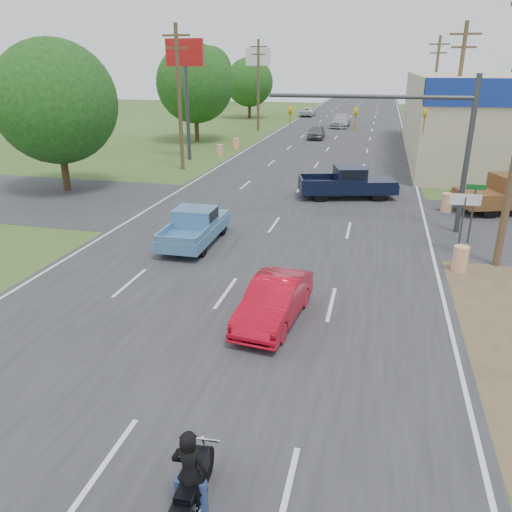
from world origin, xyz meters
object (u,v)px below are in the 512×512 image
(brown_pickup, at_px, (511,194))
(blue_pickup, at_px, (196,225))
(distant_car_white, at_px, (308,112))
(rider, at_px, (190,478))
(distant_car_silver, at_px, (340,121))
(motorcycle, at_px, (190,498))
(red_convertible, at_px, (274,302))
(distant_car_grey, at_px, (316,132))
(navy_pickup, at_px, (350,182))

(brown_pickup, bearing_deg, blue_pickup, 100.13)
(blue_pickup, xyz_separation_m, distant_car_white, (-3.62, 58.31, -0.15))
(rider, relative_size, blue_pickup, 0.36)
(rider, xyz_separation_m, blue_pickup, (-4.88, 13.47, -0.06))
(blue_pickup, bearing_deg, distant_car_silver, 86.15)
(motorcycle, xyz_separation_m, rider, (-0.00, 0.05, 0.38))
(red_convertible, relative_size, rider, 2.35)
(rider, xyz_separation_m, brown_pickup, (9.53, 22.10, 0.13))
(distant_car_grey, bearing_deg, motorcycle, -87.55)
(red_convertible, height_order, distant_car_white, red_convertible)
(red_convertible, xyz_separation_m, motorcycle, (0.09, -7.30, -0.18))
(rider, height_order, distant_car_white, rider)
(navy_pickup, height_order, distant_car_silver, navy_pickup)
(red_convertible, bearing_deg, distant_car_grey, 102.06)
(rider, relative_size, distant_car_silver, 0.32)
(rider, bearing_deg, red_convertible, -91.63)
(rider, height_order, navy_pickup, navy_pickup)
(brown_pickup, relative_size, distant_car_silver, 1.18)
(blue_pickup, bearing_deg, distant_car_white, 92.77)
(distant_car_grey, bearing_deg, rider, -87.55)
(rider, bearing_deg, motorcycle, 90.00)
(navy_pickup, distance_m, brown_pickup, 8.53)
(red_convertible, xyz_separation_m, distant_car_silver, (-2.37, 51.41, 0.11))
(red_convertible, relative_size, brown_pickup, 0.64)
(red_convertible, xyz_separation_m, navy_pickup, (1.15, 15.87, 0.26))
(red_convertible, xyz_separation_m, distant_car_grey, (-3.96, 40.35, 0.03))
(distant_car_grey, relative_size, distant_car_white, 0.87)
(rider, relative_size, brown_pickup, 0.27)
(red_convertible, relative_size, blue_pickup, 0.84)
(motorcycle, xyz_separation_m, navy_pickup, (1.06, 23.16, 0.44))
(red_convertible, height_order, brown_pickup, brown_pickup)
(motorcycle, relative_size, navy_pickup, 0.36)
(brown_pickup, bearing_deg, distant_car_grey, 7.25)
(brown_pickup, relative_size, distant_car_grey, 1.55)
(red_convertible, distance_m, distant_car_white, 65.09)
(motorcycle, bearing_deg, red_convertible, 88.38)
(brown_pickup, xyz_separation_m, distant_car_white, (-18.03, 49.69, -0.34))
(red_convertible, height_order, rider, rider)
(distant_car_silver, bearing_deg, distant_car_grey, -95.50)
(distant_car_grey, height_order, distant_car_silver, distant_car_silver)
(motorcycle, height_order, blue_pickup, blue_pickup)
(navy_pickup, bearing_deg, distant_car_grey, 176.23)
(red_convertible, bearing_deg, rider, -82.83)
(blue_pickup, distance_m, distant_car_grey, 34.13)
(navy_pickup, bearing_deg, motorcycle, -18.18)
(motorcycle, xyz_separation_m, brown_pickup, (9.53, 22.15, 0.51))
(blue_pickup, relative_size, distant_car_silver, 0.89)
(motorcycle, xyz_separation_m, blue_pickup, (-4.88, 13.52, 0.31))
(brown_pickup, height_order, distant_car_white, brown_pickup)
(motorcycle, bearing_deg, distant_car_grey, 92.52)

